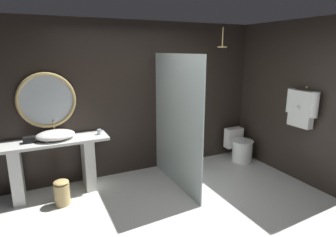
% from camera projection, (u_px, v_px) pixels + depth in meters
% --- Properties ---
extents(ground_plane, '(5.76, 5.76, 0.00)m').
position_uv_depth(ground_plane, '(188.00, 226.00, 3.45)').
color(ground_plane, silver).
extents(back_wall_panel, '(4.80, 0.10, 2.60)m').
position_uv_depth(back_wall_panel, '(135.00, 99.00, 4.81)').
color(back_wall_panel, black).
rests_on(back_wall_panel, ground_plane).
extents(side_wall_right, '(0.10, 2.47, 2.60)m').
position_uv_depth(side_wall_right, '(286.00, 99.00, 4.79)').
color(side_wall_right, black).
rests_on(side_wall_right, ground_plane).
extents(vanity_counter, '(1.61, 0.49, 0.84)m').
position_uv_depth(vanity_counter, '(54.00, 162.00, 4.13)').
color(vanity_counter, silver).
rests_on(vanity_counter, ground_plane).
extents(vessel_sink, '(0.55, 0.45, 0.23)m').
position_uv_depth(vessel_sink, '(56.00, 135.00, 4.09)').
color(vessel_sink, white).
rests_on(vessel_sink, vanity_counter).
extents(tumbler_cup, '(0.06, 0.06, 0.08)m').
position_uv_depth(tumbler_cup, '(99.00, 132.00, 4.33)').
color(tumbler_cup, silver).
rests_on(tumbler_cup, vanity_counter).
extents(tissue_box, '(0.16, 0.11, 0.08)m').
position_uv_depth(tissue_box, '(29.00, 140.00, 3.94)').
color(tissue_box, black).
rests_on(tissue_box, vanity_counter).
extents(round_wall_mirror, '(0.84, 0.05, 0.84)m').
position_uv_depth(round_wall_mirror, '(47.00, 101.00, 4.12)').
color(round_wall_mirror, tan).
extents(shower_glass_panel, '(0.02, 1.55, 2.07)m').
position_uv_depth(shower_glass_panel, '(176.00, 122.00, 4.31)').
color(shower_glass_panel, silver).
rests_on(shower_glass_panel, ground_plane).
extents(rain_shower_head, '(0.16, 0.16, 0.34)m').
position_uv_depth(rain_shower_head, '(222.00, 44.00, 4.74)').
color(rain_shower_head, tan).
extents(hanging_bathrobe, '(0.20, 0.56, 0.64)m').
position_uv_depth(hanging_bathrobe, '(301.00, 107.00, 4.37)').
color(hanging_bathrobe, tan).
extents(toilet, '(0.40, 0.58, 0.60)m').
position_uv_depth(toilet, '(240.00, 147.00, 5.48)').
color(toilet, white).
rests_on(toilet, ground_plane).
extents(waste_bin, '(0.21, 0.21, 0.37)m').
position_uv_depth(waste_bin, '(62.00, 192.00, 3.89)').
color(waste_bin, tan).
rests_on(waste_bin, ground_plane).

